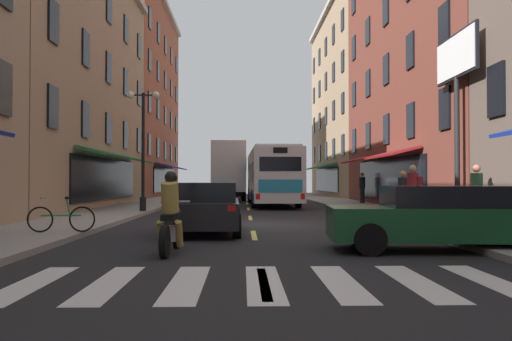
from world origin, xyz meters
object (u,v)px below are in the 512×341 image
(sedan_far, at_px, (234,188))
(billboard_sign, at_px, (457,76))
(box_truck, at_px, (229,172))
(pedestrian_rear, at_px, (403,194))
(pedestrian_far, at_px, (362,187))
(sedan_near, at_px, (207,208))
(street_lamp_twin, at_px, (143,145))
(pedestrian_mid, at_px, (477,193))
(motorcycle_rider, at_px, (171,218))
(pedestrian_near, at_px, (414,191))
(bicycle_near, at_px, (61,218))
(sedan_mid, at_px, (438,217))
(transit_bus, at_px, (272,176))

(sedan_far, bearing_deg, billboard_sign, -75.57)
(box_truck, distance_m, pedestrian_rear, 21.58)
(pedestrian_far, bearing_deg, box_truck, 61.49)
(billboard_sign, xyz_separation_m, box_truck, (-8.38, 21.22, -2.92))
(sedan_near, distance_m, street_lamp_twin, 9.25)
(billboard_sign, distance_m, pedestrian_mid, 4.48)
(sedan_near, xyz_separation_m, pedestrian_rear, (6.71, 3.81, 0.29))
(billboard_sign, relative_size, motorcycle_rider, 3.08)
(motorcycle_rider, distance_m, street_lamp_twin, 12.87)
(pedestrian_near, relative_size, pedestrian_mid, 1.02)
(billboard_sign, bearing_deg, pedestrian_mid, -97.27)
(billboard_sign, distance_m, pedestrian_rear, 4.45)
(motorcycle_rider, xyz_separation_m, bicycle_near, (-3.21, 2.96, -0.21))
(box_truck, bearing_deg, pedestrian_mid, -70.75)
(street_lamp_twin, bearing_deg, sedan_mid, -54.97)
(pedestrian_rear, bearing_deg, pedestrian_far, 113.28)
(street_lamp_twin, bearing_deg, billboard_sign, -24.11)
(transit_bus, height_order, sedan_mid, transit_bus)
(pedestrian_far, relative_size, street_lamp_twin, 0.34)
(pedestrian_mid, bearing_deg, street_lamp_twin, -87.77)
(pedestrian_far, bearing_deg, billboard_sign, -163.04)
(motorcycle_rider, xyz_separation_m, pedestrian_rear, (7.16, 7.83, 0.29))
(billboard_sign, height_order, sedan_far, billboard_sign)
(bicycle_near, xyz_separation_m, street_lamp_twin, (0.30, 9.36, 2.54))
(sedan_near, xyz_separation_m, sedan_far, (0.24, 34.59, 0.04))
(motorcycle_rider, bearing_deg, pedestrian_rear, 47.59)
(sedan_near, bearing_deg, box_truck, 90.05)
(sedan_near, bearing_deg, bicycle_near, -163.82)
(sedan_near, xyz_separation_m, pedestrian_near, (6.62, 2.39, 0.41))
(pedestrian_near, bearing_deg, pedestrian_rear, 12.71)
(sedan_far, bearing_deg, pedestrian_far, -66.70)
(sedan_far, bearing_deg, street_lamp_twin, -97.79)
(transit_bus, relative_size, sedan_near, 2.65)
(bicycle_near, xyz_separation_m, pedestrian_rear, (10.37, 4.87, 0.50))
(transit_bus, bearing_deg, billboard_sign, -67.13)
(billboard_sign, height_order, pedestrian_rear, billboard_sign)
(bicycle_near, relative_size, pedestrian_rear, 1.02)
(pedestrian_far, bearing_deg, sedan_far, 39.31)
(pedestrian_near, height_order, pedestrian_far, pedestrian_near)
(pedestrian_rear, bearing_deg, box_truck, 138.03)
(motorcycle_rider, xyz_separation_m, pedestrian_far, (8.58, 20.28, 0.36))
(pedestrian_far, bearing_deg, motorcycle_rider, 173.07)
(pedestrian_far, height_order, street_lamp_twin, street_lamp_twin)
(billboard_sign, height_order, pedestrian_far, billboard_sign)
(box_truck, distance_m, sedan_far, 10.41)
(motorcycle_rider, relative_size, pedestrian_mid, 1.14)
(pedestrian_rear, bearing_deg, bicycle_near, -125.01)
(sedan_mid, height_order, bicycle_near, sedan_mid)
(sedan_near, relative_size, pedestrian_far, 2.36)
(sedan_mid, bearing_deg, pedestrian_mid, 57.99)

